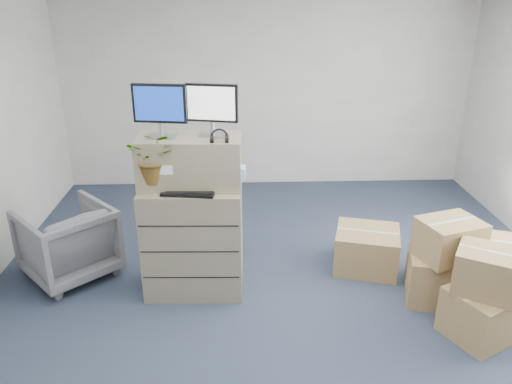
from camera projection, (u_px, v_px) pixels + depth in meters
ground at (288, 318)px, 4.63m from camera, size 7.00×7.00×0.00m
wall_back at (267, 93)px, 7.34m from camera, size 6.00×0.02×2.80m
filing_cabinet_lower at (193, 239)px, 4.89m from camera, size 0.97×0.61×1.10m
filing_cabinet_upper at (190, 161)px, 4.64m from camera, size 0.96×0.51×0.47m
monitor_left at (160, 108)px, 4.44m from camera, size 0.49×0.22×0.48m
monitor_right at (212, 107)px, 4.48m from camera, size 0.48×0.23×0.47m
headphones at (219, 137)px, 4.38m from camera, size 0.16×0.02×0.16m
keyboard at (189, 192)px, 4.52m from camera, size 0.51×0.27×0.03m
mouse at (226, 190)px, 4.56m from camera, size 0.12×0.08×0.04m
water_bottle at (194, 173)px, 4.65m from camera, size 0.07×0.07×0.26m
phone_dock at (189, 180)px, 4.73m from camera, size 0.06×0.05×0.13m
external_drive at (228, 180)px, 4.78m from camera, size 0.23×0.20×0.06m
tissue_box at (231, 172)px, 4.74m from camera, size 0.29×0.16×0.10m
potted_plant at (155, 163)px, 4.50m from camera, size 0.51×0.55×0.47m
office_chair at (67, 239)px, 5.18m from camera, size 1.13×1.13×0.85m
cardboard_boxes at (443, 268)px, 4.83m from camera, size 1.77×1.90×0.86m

